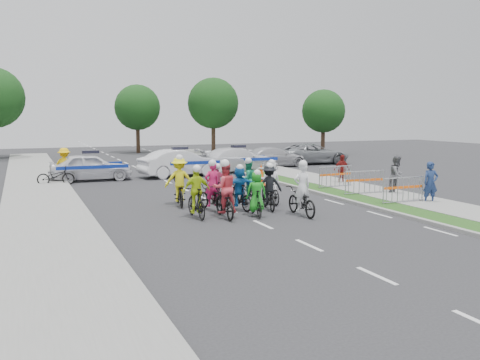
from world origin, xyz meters
name	(u,v)px	position (x,y,z in m)	size (l,w,h in m)	color
ground	(263,225)	(0.00, 0.00, 0.00)	(90.00, 90.00, 0.00)	#28282B
curb_right	(319,193)	(5.10, 5.00, 0.06)	(0.20, 60.00, 0.12)	gray
grass_strip	(333,192)	(5.80, 5.00, 0.06)	(1.20, 60.00, 0.11)	#1B4516
sidewalk_right	(366,190)	(7.60, 5.00, 0.07)	(2.40, 60.00, 0.13)	gray
sidewalk_left	(44,211)	(-6.50, 5.00, 0.07)	(3.00, 60.00, 0.13)	gray
rider_0	(301,197)	(1.92, 0.91, 0.65)	(0.72, 1.96, 1.99)	black
rider_1	(256,198)	(0.39, 1.41, 0.66)	(0.77, 1.64, 1.67)	black
rider_2	(224,196)	(-0.74, 1.60, 0.75)	(0.90, 2.05, 2.05)	black
rider_3	(196,198)	(-1.64, 1.92, 0.72)	(0.94, 1.78, 1.87)	black
rider_4	(269,191)	(1.37, 2.45, 0.69)	(1.08, 1.83, 1.78)	black
rider_5	(239,191)	(0.29, 2.74, 0.74)	(1.44, 1.72, 1.74)	black
rider_6	(212,194)	(-0.68, 3.04, 0.64)	(1.01, 1.98, 1.93)	black
rider_7	(271,187)	(1.98, 3.55, 0.70)	(0.77, 1.73, 1.80)	black
rider_8	(248,186)	(1.23, 4.14, 0.69)	(0.99, 1.90, 1.85)	black
rider_9	(217,189)	(-0.06, 4.22, 0.65)	(0.87, 1.62, 1.66)	black
rider_10	(179,186)	(-1.49, 4.59, 0.78)	(1.22, 2.08, 2.03)	black
police_car_0	(91,167)	(-3.70, 14.13, 0.74)	(1.75, 4.36, 1.48)	white
police_car_1	(180,163)	(1.30, 14.13, 0.78)	(1.65, 4.72, 1.56)	white
police_car_2	(238,160)	(5.37, 15.19, 0.76)	(2.13, 5.23, 1.52)	white
civilian_sedan	(274,157)	(8.83, 17.25, 0.67)	(1.87, 4.61, 1.34)	#B2B2B7
civilian_suv	(313,154)	(12.38, 18.13, 0.73)	(2.43, 5.27, 1.46)	gray
spectator_0	(431,183)	(7.85, 1.08, 0.85)	(0.62, 0.41, 1.71)	navy
spectator_1	(397,175)	(8.17, 3.53, 0.89)	(0.86, 0.67, 1.78)	#5B5B60
spectator_2	(342,170)	(7.90, 7.50, 0.77)	(0.90, 0.38, 1.54)	maroon
marshal_hiviz	(64,165)	(-5.06, 14.05, 0.91)	(1.17, 0.67, 1.81)	yellow
barrier_0	(403,191)	(6.70, 1.30, 0.56)	(2.00, 0.50, 1.12)	#A5A8AD
barrier_1	(365,183)	(6.70, 3.86, 0.56)	(2.00, 0.50, 1.12)	#A5A8AD
barrier_2	(335,178)	(6.70, 6.21, 0.56)	(2.00, 0.50, 1.12)	#A5A8AD
cone_0	(262,180)	(3.80, 8.23, 0.34)	(0.40, 0.40, 0.70)	#F24C0C
cone_1	(261,170)	(5.74, 12.62, 0.34)	(0.40, 0.40, 0.70)	#F24C0C
parked_bike	(56,176)	(-5.58, 12.85, 0.48)	(0.63, 1.82, 0.96)	black
tree_1	(213,103)	(9.00, 30.00, 4.54)	(4.55, 4.55, 6.82)	#382619
tree_2	(323,111)	(18.00, 26.00, 3.83)	(3.85, 3.85, 5.77)	#382619
tree_4	(137,107)	(3.00, 34.00, 4.19)	(4.20, 4.20, 6.30)	#382619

